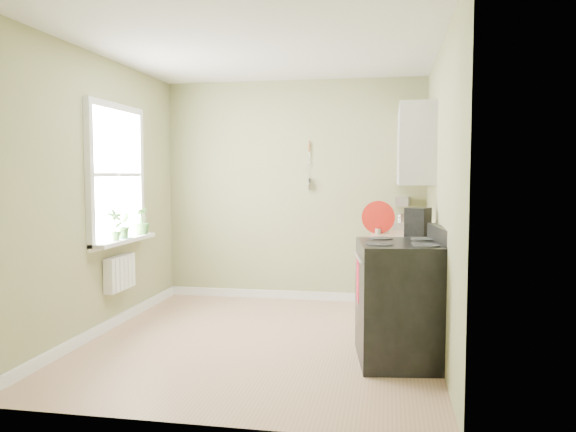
% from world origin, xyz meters
% --- Properties ---
extents(floor, '(3.20, 3.60, 0.02)m').
position_xyz_m(floor, '(0.00, 0.00, -0.01)').
color(floor, '#A77B5D').
rests_on(floor, ground).
extents(ceiling, '(3.20, 3.60, 0.02)m').
position_xyz_m(ceiling, '(0.00, 0.00, 2.71)').
color(ceiling, white).
rests_on(ceiling, wall_back).
extents(wall_back, '(3.20, 0.02, 2.70)m').
position_xyz_m(wall_back, '(0.00, 1.81, 1.35)').
color(wall_back, '#979968').
rests_on(wall_back, floor).
extents(wall_left, '(0.02, 3.60, 2.70)m').
position_xyz_m(wall_left, '(-1.61, 0.00, 1.35)').
color(wall_left, '#979968').
rests_on(wall_left, floor).
extents(wall_right, '(0.02, 3.60, 2.70)m').
position_xyz_m(wall_right, '(1.61, 0.00, 1.35)').
color(wall_right, '#979968').
rests_on(wall_right, floor).
extents(base_cabinets, '(0.60, 1.60, 0.87)m').
position_xyz_m(base_cabinets, '(1.30, 1.00, 0.43)').
color(base_cabinets, silver).
rests_on(base_cabinets, floor).
extents(countertop, '(0.64, 1.60, 0.04)m').
position_xyz_m(countertop, '(1.29, 1.00, 0.89)').
color(countertop, tan).
rests_on(countertop, base_cabinets).
extents(upper_cabinets, '(0.35, 1.40, 0.80)m').
position_xyz_m(upper_cabinets, '(1.43, 1.10, 1.85)').
color(upper_cabinets, silver).
rests_on(upper_cabinets, wall_right).
extents(window, '(0.06, 1.14, 1.44)m').
position_xyz_m(window, '(-1.58, 0.30, 1.55)').
color(window, white).
rests_on(window, wall_left).
extents(window_sill, '(0.18, 1.14, 0.04)m').
position_xyz_m(window_sill, '(-1.51, 0.30, 0.88)').
color(window_sill, white).
rests_on(window_sill, wall_left).
extents(radiator, '(0.12, 0.50, 0.35)m').
position_xyz_m(radiator, '(-1.54, 0.25, 0.55)').
color(radiator, white).
rests_on(radiator, wall_left).
extents(wall_utensils, '(0.02, 0.14, 0.58)m').
position_xyz_m(wall_utensils, '(0.20, 1.78, 1.56)').
color(wall_utensils, tan).
rests_on(wall_utensils, wall_back).
extents(stove, '(0.82, 0.90, 1.13)m').
position_xyz_m(stove, '(1.28, -0.34, 0.51)').
color(stove, black).
rests_on(stove, floor).
extents(stand_mixer, '(0.25, 0.37, 0.42)m').
position_xyz_m(stand_mixer, '(1.33, 1.74, 1.09)').
color(stand_mixer, '#B2B2B7').
rests_on(stand_mixer, countertop).
extents(kettle, '(0.19, 0.11, 0.19)m').
position_xyz_m(kettle, '(1.11, 1.16, 1.00)').
color(kettle, silver).
rests_on(kettle, countertop).
extents(coffee_maker, '(0.26, 0.27, 0.34)m').
position_xyz_m(coffee_maker, '(1.43, 0.30, 1.07)').
color(coffee_maker, black).
rests_on(coffee_maker, countertop).
extents(red_tray, '(0.36, 0.10, 0.36)m').
position_xyz_m(red_tray, '(1.05, 1.11, 1.09)').
color(red_tray, '#A11710').
rests_on(red_tray, countertop).
extents(jar, '(0.07, 0.07, 0.07)m').
position_xyz_m(jar, '(1.05, 1.05, 0.95)').
color(jar, '#AFA590').
rests_on(jar, countertop).
extents(plant_a, '(0.18, 0.20, 0.31)m').
position_xyz_m(plant_a, '(-1.50, 0.10, 1.06)').
color(plant_a, '#3E6D2D').
rests_on(plant_a, window_sill).
extents(plant_b, '(0.16, 0.18, 0.27)m').
position_xyz_m(plant_b, '(-1.50, 0.29, 1.03)').
color(plant_b, '#3E6D2D').
rests_on(plant_b, window_sill).
extents(plant_c, '(0.21, 0.21, 0.29)m').
position_xyz_m(plant_c, '(-1.50, 0.71, 1.05)').
color(plant_c, '#3E6D2D').
rests_on(plant_c, window_sill).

